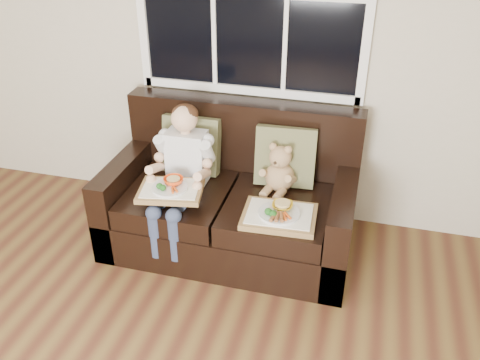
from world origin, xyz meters
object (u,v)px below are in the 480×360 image
(loveseat, at_px, (232,203))
(teddy_bear, at_px, (280,171))
(child, at_px, (182,164))
(tray_right, at_px, (279,215))
(tray_left, at_px, (171,189))

(loveseat, xyz_separation_m, teddy_bear, (0.32, 0.05, 0.28))
(child, bearing_deg, tray_right, -14.75)
(loveseat, distance_m, child, 0.48)
(child, relative_size, teddy_bear, 2.50)
(child, relative_size, tray_left, 1.96)
(tray_left, bearing_deg, loveseat, 35.97)
(child, xyz_separation_m, tray_left, (-0.00, -0.21, -0.07))
(child, xyz_separation_m, teddy_bear, (0.64, 0.17, -0.06))
(child, height_order, tray_right, child)
(loveseat, distance_m, tray_right, 0.53)
(loveseat, bearing_deg, child, -159.09)
(teddy_bear, relative_size, tray_left, 0.78)
(tray_left, bearing_deg, teddy_bear, 20.26)
(tray_left, distance_m, tray_right, 0.72)
(loveseat, relative_size, child, 1.90)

